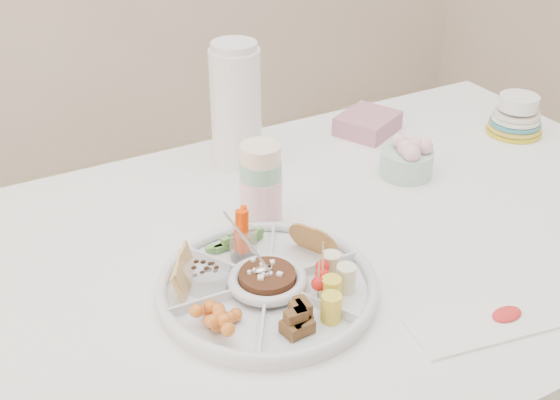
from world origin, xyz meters
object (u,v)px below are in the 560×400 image
thermos (236,104)px  plate_stack (516,117)px  party_tray (267,283)px  dining_table (343,367)px

thermos → plate_stack: thermos is taller
party_tray → plate_stack: bearing=17.9°
party_tray → thermos: bearing=70.1°
dining_table → plate_stack: bearing=15.8°
dining_table → thermos: size_ratio=5.12×
party_tray → thermos: thermos is taller
dining_table → thermos: (-0.08, 0.37, 0.53)m
dining_table → plate_stack: plate_stack is taller
thermos → plate_stack: (0.69, -0.19, -0.10)m
plate_stack → party_tray: bearing=-162.1°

